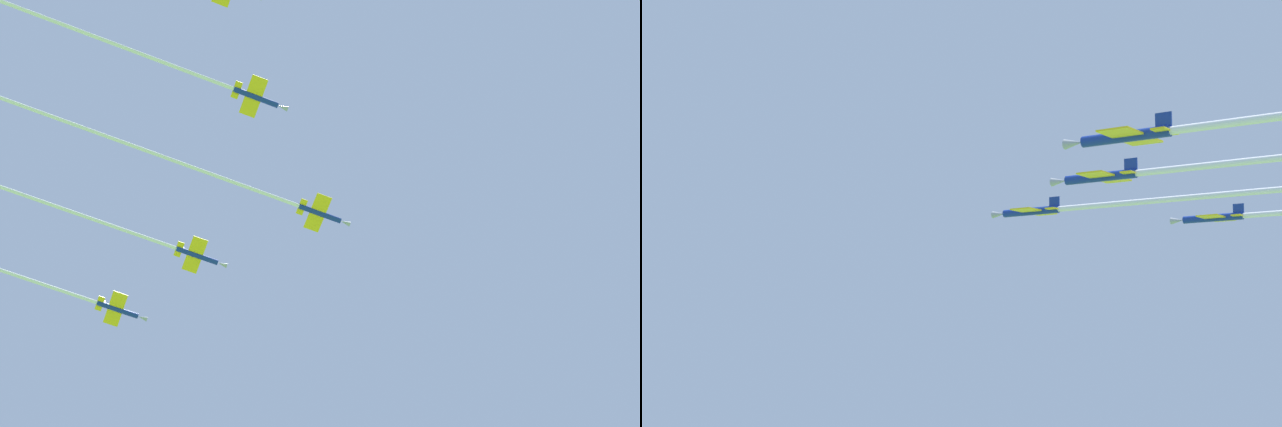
% 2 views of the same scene
% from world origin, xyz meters
% --- Properties ---
extents(jet_lead, '(13.51, 79.85, 2.56)m').
position_xyz_m(jet_lead, '(-16.84, -40.78, 188.11)').
color(jet_lead, navy).
extents(jet_port_inner, '(12.92, 74.83, 2.56)m').
position_xyz_m(jet_port_inner, '(-34.08, -62.66, 188.67)').
color(jet_port_inner, navy).
extents(jet_starboard_inner, '(11.85, 65.88, 2.56)m').
position_xyz_m(jet_starboard_inner, '(4.57, -53.98, 187.54)').
color(jet_starboard_inner, navy).
extents(jet_port_outer, '(13.11, 76.45, 2.56)m').
position_xyz_m(jet_port_outer, '(-52.05, -78.42, 188.90)').
color(jet_port_outer, navy).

